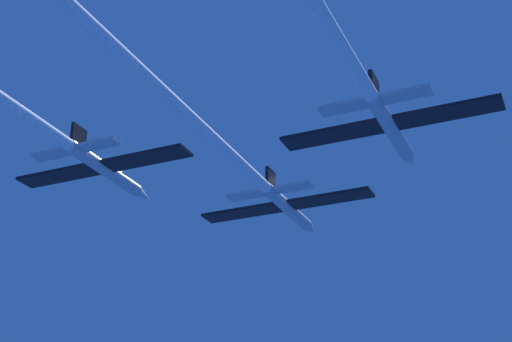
# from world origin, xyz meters

# --- Properties ---
(jet_lead) EXTENTS (16.03, 57.16, 2.66)m
(jet_lead) POSITION_xyz_m (-0.64, -17.16, -0.15)
(jet_lead) COLOR #B2BAC6
(jet_right_wing) EXTENTS (16.03, 51.70, 2.66)m
(jet_right_wing) POSITION_xyz_m (11.97, -26.30, -0.19)
(jet_right_wing) COLOR #B2BAC6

